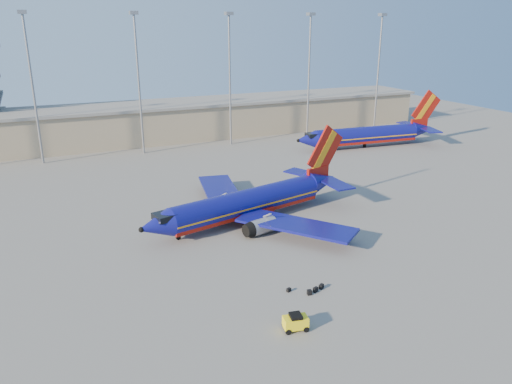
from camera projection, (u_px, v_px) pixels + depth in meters
ground at (251, 224)px, 68.96m from camera, size 220.00×220.00×0.00m
terminal_building at (194, 118)px, 121.54m from camera, size 122.00×16.00×8.50m
light_mast_row at (185, 67)px, 104.98m from camera, size 101.60×1.60×28.65m
aircraft_main at (251, 202)px, 70.05m from camera, size 34.29×32.60×11.79m
aircraft_second at (369, 135)px, 111.09m from camera, size 35.67×13.85×12.08m
baggage_tug at (296, 322)px, 45.04m from camera, size 2.43×1.72×1.60m
luggage_pile at (311, 289)px, 51.65m from camera, size 4.01×1.87×0.53m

